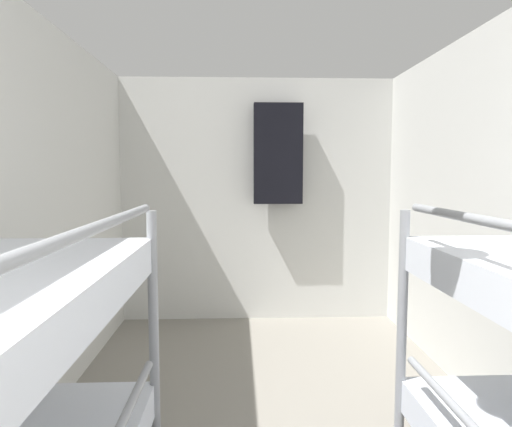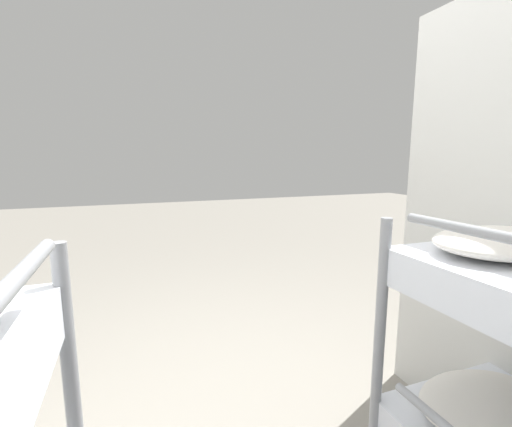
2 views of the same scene
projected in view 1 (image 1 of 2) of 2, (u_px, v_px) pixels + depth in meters
name	position (u px, v px, depth m)	size (l,w,h in m)	color
wall_back	(257.00, 200.00, 4.30)	(2.64, 0.06, 2.26)	silver
hanging_coat	(278.00, 154.00, 4.12)	(0.44, 0.12, 0.90)	black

